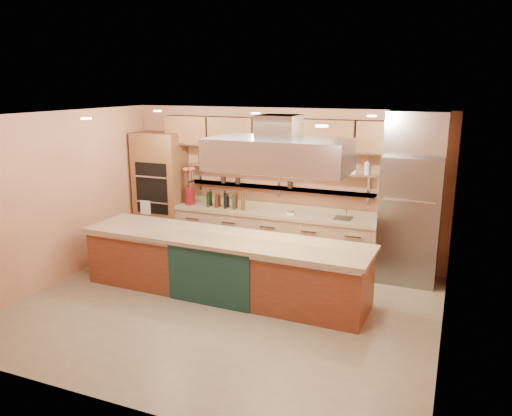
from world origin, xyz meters
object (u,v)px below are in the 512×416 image
at_px(kitchen_scale, 291,212).
at_px(green_canister, 245,162).
at_px(flower_vase, 190,196).
at_px(island, 223,265).
at_px(refrigerator, 410,220).
at_px(copper_kettle, 236,162).

relative_size(kitchen_scale, green_canister, 0.83).
xyz_separation_m(flower_vase, kitchen_scale, (2.08, 0.00, -0.13)).
bearing_deg(island, green_canister, 104.97).
height_order(kitchen_scale, green_canister, green_canister).
xyz_separation_m(refrigerator, copper_kettle, (-3.23, 0.23, 0.73)).
bearing_deg(copper_kettle, island, -71.58).
xyz_separation_m(kitchen_scale, copper_kettle, (-1.18, 0.22, 0.81)).
xyz_separation_m(refrigerator, island, (-2.59, -1.68, -0.58)).
xyz_separation_m(kitchen_scale, green_canister, (-1.00, 0.22, 0.83)).
bearing_deg(refrigerator, green_canister, 175.69).
height_order(copper_kettle, green_canister, green_canister).
distance_m(flower_vase, copper_kettle, 1.15).
bearing_deg(flower_vase, green_canister, 11.56).
height_order(refrigerator, copper_kettle, refrigerator).
height_order(refrigerator, kitchen_scale, refrigerator).
relative_size(kitchen_scale, copper_kettle, 0.91).
height_order(island, kitchen_scale, kitchen_scale).
bearing_deg(refrigerator, island, -147.06).
height_order(refrigerator, green_canister, refrigerator).
bearing_deg(island, refrigerator, 34.35).
xyz_separation_m(refrigerator, flower_vase, (-4.13, 0.01, 0.05)).
distance_m(flower_vase, green_canister, 1.31).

